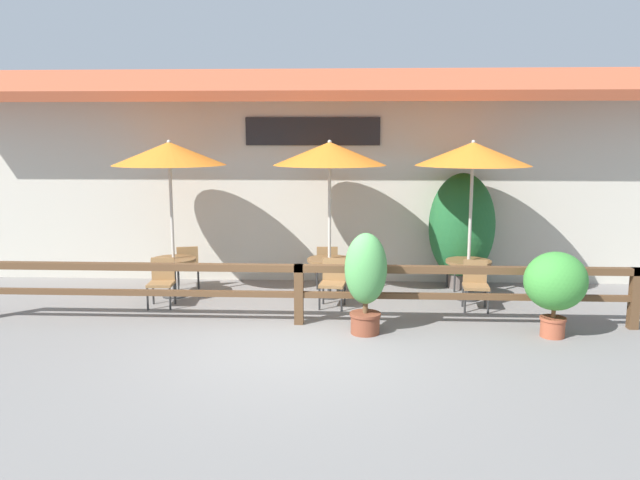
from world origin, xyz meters
The scene contains 18 objects.
ground_plane centered at (0.00, 0.00, 0.00)m, with size 60.00×60.00×0.00m, color slate.
building_facade centered at (0.00, 4.10, 2.17)m, with size 14.28×1.49×4.23m.
patio_railing centered at (0.00, 1.05, 0.70)m, with size 10.40×0.14×0.95m.
patio_umbrella_near centered at (-2.42, 2.62, 2.60)m, with size 2.01×2.01×2.85m.
dining_table_near centered at (-2.42, 2.62, 0.56)m, with size 0.81×0.81×0.71m.
chair_near_streetside centered at (-2.45, 1.97, 0.46)m, with size 0.44×0.44×0.83m.
chair_near_wallside centered at (-2.33, 3.27, 0.46)m, with size 0.51×0.51×0.83m.
patio_umbrella_middle centered at (0.42, 2.73, 2.60)m, with size 2.01×2.01×2.85m.
dining_table_middle centered at (0.42, 2.73, 0.56)m, with size 0.81×0.81×0.71m.
chair_middle_streetside centered at (0.50, 2.07, 0.46)m, with size 0.47×0.47×0.83m.
chair_middle_wallside centered at (0.35, 3.40, 0.46)m, with size 0.45×0.45×0.83m.
patio_umbrella_far centered at (2.92, 2.69, 2.60)m, with size 2.01×2.01×2.85m.
dining_table_far centered at (2.92, 2.69, 0.56)m, with size 0.81×0.81×0.71m.
chair_far_streetside centered at (2.93, 2.03, 0.46)m, with size 0.45×0.45×0.83m.
chair_far_wallside centered at (2.93, 3.35, 0.46)m, with size 0.50×0.50×0.83m.
potted_plant_tall_tropical centered at (3.78, 0.60, 0.80)m, with size 0.90×0.81×1.27m.
potted_plant_small_flowering centered at (1.03, 0.63, 0.86)m, with size 0.63×0.56×1.52m.
potted_plant_corner_fern centered at (2.93, 3.55, 1.18)m, with size 1.26×1.13×2.22m.
Camera 1 is at (0.78, -8.37, 2.94)m, focal length 35.00 mm.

